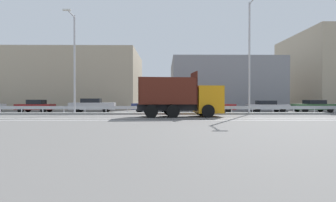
{
  "coord_description": "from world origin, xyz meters",
  "views": [
    {
      "loc": [
        1.66,
        -23.03,
        1.49
      ],
      "look_at": [
        1.94,
        0.33,
        1.3
      ],
      "focal_mm": 28.0,
      "sensor_mm": 36.0,
      "label": 1
    }
  ],
  "objects_px": {
    "median_road_sign": "(216,102)",
    "parked_car_7": "(313,106)",
    "parked_car_3": "(92,105)",
    "parked_car_5": "(212,106)",
    "parked_car_2": "(36,106)",
    "street_lamp_1": "(74,59)",
    "street_lamp_2": "(250,52)",
    "parked_car_4": "(152,105)",
    "dump_truck": "(190,101)",
    "parked_car_6": "(267,106)"
  },
  "relations": [
    {
      "from": "parked_car_5",
      "to": "parked_car_6",
      "type": "bearing_deg",
      "value": 91.5
    },
    {
      "from": "parked_car_4",
      "to": "parked_car_7",
      "type": "xyz_separation_m",
      "value": [
        18.0,
        -0.04,
        -0.08
      ]
    },
    {
      "from": "parked_car_4",
      "to": "street_lamp_1",
      "type": "bearing_deg",
      "value": -59.01
    },
    {
      "from": "street_lamp_1",
      "to": "parked_car_4",
      "type": "distance_m",
      "value": 9.35
    },
    {
      "from": "street_lamp_2",
      "to": "parked_car_4",
      "type": "height_order",
      "value": "street_lamp_2"
    },
    {
      "from": "street_lamp_2",
      "to": "parked_car_5",
      "type": "distance_m",
      "value": 7.04
    },
    {
      "from": "street_lamp_1",
      "to": "parked_car_3",
      "type": "height_order",
      "value": "street_lamp_1"
    },
    {
      "from": "median_road_sign",
      "to": "parked_car_5",
      "type": "relative_size",
      "value": 0.46
    },
    {
      "from": "street_lamp_1",
      "to": "parked_car_6",
      "type": "distance_m",
      "value": 20.94
    },
    {
      "from": "parked_car_3",
      "to": "parked_car_7",
      "type": "bearing_deg",
      "value": 85.99
    },
    {
      "from": "parked_car_2",
      "to": "parked_car_5",
      "type": "distance_m",
      "value": 19.45
    },
    {
      "from": "street_lamp_1",
      "to": "parked_car_5",
      "type": "xyz_separation_m",
      "value": [
        13.76,
        3.86,
        -4.47
      ]
    },
    {
      "from": "parked_car_3",
      "to": "street_lamp_2",
      "type": "bearing_deg",
      "value": 71.71
    },
    {
      "from": "parked_car_4",
      "to": "parked_car_6",
      "type": "distance_m",
      "value": 12.88
    },
    {
      "from": "parked_car_5",
      "to": "parked_car_7",
      "type": "xyz_separation_m",
      "value": [
        11.34,
        0.28,
        -0.04
      ]
    },
    {
      "from": "street_lamp_1",
      "to": "dump_truck",
      "type": "bearing_deg",
      "value": -15.51
    },
    {
      "from": "parked_car_2",
      "to": "parked_car_4",
      "type": "xyz_separation_m",
      "value": [
        12.79,
        -0.06,
        0.08
      ]
    },
    {
      "from": "median_road_sign",
      "to": "street_lamp_1",
      "type": "xyz_separation_m",
      "value": [
        -13.52,
        -0.23,
        4.05
      ]
    },
    {
      "from": "parked_car_3",
      "to": "parked_car_7",
      "type": "height_order",
      "value": "parked_car_3"
    },
    {
      "from": "parked_car_5",
      "to": "parked_car_6",
      "type": "xyz_separation_m",
      "value": [
        6.22,
        0.47,
        -0.07
      ]
    },
    {
      "from": "street_lamp_1",
      "to": "parked_car_2",
      "type": "height_order",
      "value": "street_lamp_1"
    },
    {
      "from": "dump_truck",
      "to": "parked_car_5",
      "type": "bearing_deg",
      "value": 149.86
    },
    {
      "from": "median_road_sign",
      "to": "parked_car_4",
      "type": "bearing_deg",
      "value": 148.41
    },
    {
      "from": "street_lamp_2",
      "to": "parked_car_5",
      "type": "bearing_deg",
      "value": 127.65
    },
    {
      "from": "parked_car_4",
      "to": "parked_car_7",
      "type": "relative_size",
      "value": 0.98
    },
    {
      "from": "median_road_sign",
      "to": "parked_car_7",
      "type": "relative_size",
      "value": 0.5
    },
    {
      "from": "street_lamp_2",
      "to": "parked_car_2",
      "type": "distance_m",
      "value": 23.34
    },
    {
      "from": "median_road_sign",
      "to": "parked_car_6",
      "type": "bearing_deg",
      "value": 32.38
    },
    {
      "from": "parked_car_3",
      "to": "parked_car_5",
      "type": "relative_size",
      "value": 1.03
    },
    {
      "from": "street_lamp_1",
      "to": "parked_car_2",
      "type": "relative_size",
      "value": 2.42
    },
    {
      "from": "street_lamp_1",
      "to": "street_lamp_2",
      "type": "bearing_deg",
      "value": 0.26
    },
    {
      "from": "parked_car_5",
      "to": "parked_car_7",
      "type": "bearing_deg",
      "value": 88.59
    },
    {
      "from": "median_road_sign",
      "to": "street_lamp_2",
      "type": "height_order",
      "value": "street_lamp_2"
    },
    {
      "from": "parked_car_2",
      "to": "parked_car_6",
      "type": "relative_size",
      "value": 0.86
    },
    {
      "from": "parked_car_4",
      "to": "dump_truck",
      "type": "bearing_deg",
      "value": 27.17
    },
    {
      "from": "parked_car_2",
      "to": "parked_car_5",
      "type": "bearing_deg",
      "value": -92.33
    },
    {
      "from": "dump_truck",
      "to": "street_lamp_1",
      "type": "distance_m",
      "value": 11.75
    },
    {
      "from": "street_lamp_2",
      "to": "parked_car_3",
      "type": "distance_m",
      "value": 17.46
    },
    {
      "from": "parked_car_7",
      "to": "median_road_sign",
      "type": "bearing_deg",
      "value": 107.57
    },
    {
      "from": "parked_car_4",
      "to": "parked_car_6",
      "type": "bearing_deg",
      "value": 91.2
    },
    {
      "from": "median_road_sign",
      "to": "street_lamp_2",
      "type": "xyz_separation_m",
      "value": [
        3.16,
        -0.15,
        4.76
      ]
    },
    {
      "from": "dump_truck",
      "to": "parked_car_3",
      "type": "bearing_deg",
      "value": -131.47
    },
    {
      "from": "street_lamp_2",
      "to": "parked_car_2",
      "type": "height_order",
      "value": "street_lamp_2"
    },
    {
      "from": "median_road_sign",
      "to": "parked_car_6",
      "type": "relative_size",
      "value": 0.5
    },
    {
      "from": "median_road_sign",
      "to": "parked_car_2",
      "type": "relative_size",
      "value": 0.58
    },
    {
      "from": "dump_truck",
      "to": "street_lamp_2",
      "type": "distance_m",
      "value": 8.14
    },
    {
      "from": "parked_car_3",
      "to": "parked_car_7",
      "type": "relative_size",
      "value": 1.11
    },
    {
      "from": "median_road_sign",
      "to": "parked_car_2",
      "type": "height_order",
      "value": "median_road_sign"
    },
    {
      "from": "parked_car_7",
      "to": "street_lamp_1",
      "type": "bearing_deg",
      "value": 98.29
    },
    {
      "from": "dump_truck",
      "to": "street_lamp_1",
      "type": "bearing_deg",
      "value": -111.35
    }
  ]
}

